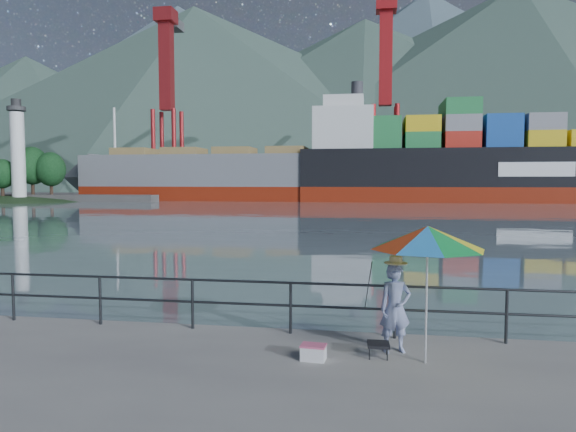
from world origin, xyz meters
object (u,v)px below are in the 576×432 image
object	(u,v)px
fisherman	(395,308)
cooler_bag	(313,353)
container_ship	(537,161)
beach_umbrella	(428,238)
bulk_carrier	(253,173)

from	to	relation	value
fisherman	cooler_bag	size ratio (longest dim) A/B	3.84
cooler_bag	container_ship	xyz separation A→B (m)	(25.26, 72.67, 5.67)
beach_umbrella	container_ship	world-z (taller)	container_ship
fisherman	bulk_carrier	xyz separation A→B (m)	(-18.93, 71.29, 3.36)
fisherman	container_ship	bearing A→B (deg)	54.28
fisherman	beach_umbrella	xyz separation A→B (m)	(0.47, -0.48, 1.29)
cooler_bag	bulk_carrier	bearing A→B (deg)	109.08
beach_umbrella	container_ship	xyz separation A→B (m)	(23.43, 72.51, 3.72)
fisherman	beach_umbrella	size ratio (longest dim) A/B	0.68
beach_umbrella	bulk_carrier	xyz separation A→B (m)	(-19.40, 71.77, 2.06)
fisherman	cooler_bag	xyz separation A→B (m)	(-1.36, -0.64, -0.66)
cooler_bag	bulk_carrier	distance (m)	74.16
beach_umbrella	bulk_carrier	bearing A→B (deg)	105.13
fisherman	bulk_carrier	distance (m)	73.84
fisherman	container_ship	distance (m)	76.06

